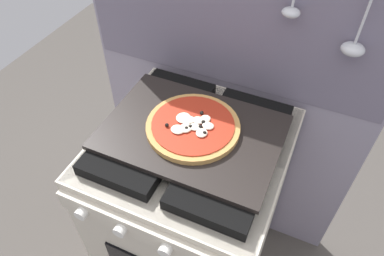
# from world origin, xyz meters

# --- Properties ---
(kitchen_backsplash) EXTENTS (1.10, 0.09, 1.55)m
(kitchen_backsplash) POSITION_xyz_m (0.00, 0.33, 0.79)
(kitchen_backsplash) COLOR gray
(kitchen_backsplash) RESTS_ON ground_plane
(stove) EXTENTS (0.60, 0.64, 0.90)m
(stove) POSITION_xyz_m (-0.00, -0.00, 0.45)
(stove) COLOR beige
(stove) RESTS_ON ground_plane
(baking_tray) EXTENTS (0.54, 0.38, 0.02)m
(baking_tray) POSITION_xyz_m (0.00, 0.00, 0.91)
(baking_tray) COLOR black
(baking_tray) RESTS_ON stove
(pizza_left) EXTENTS (0.29, 0.29, 0.03)m
(pizza_left) POSITION_xyz_m (0.00, 0.01, 0.93)
(pizza_left) COLOR tan
(pizza_left) RESTS_ON baking_tray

